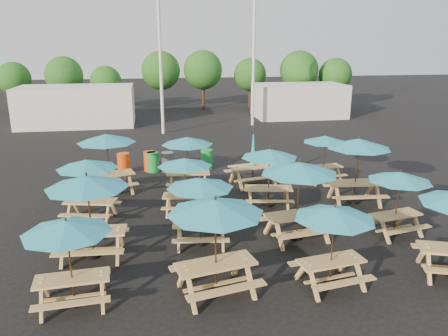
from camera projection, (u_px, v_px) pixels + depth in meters
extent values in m
plane|color=black|center=(231.00, 208.00, 15.91)|extent=(120.00, 120.00, 0.00)
cube|color=tan|center=(72.00, 278.00, 9.89)|extent=(1.70, 0.78, 0.06)
cube|color=tan|center=(71.00, 304.00, 9.40)|extent=(1.67, 0.36, 0.04)
cube|color=tan|center=(75.00, 275.00, 10.53)|extent=(1.67, 0.36, 0.04)
cylinder|color=black|center=(75.00, 303.00, 10.07)|extent=(0.33, 0.33, 0.09)
cylinder|color=brown|center=(70.00, 263.00, 9.79)|extent=(0.04, 0.04, 2.12)
cone|color=teal|center=(66.00, 227.00, 9.54)|extent=(2.12, 2.12, 0.29)
cube|color=tan|center=(91.00, 231.00, 12.11)|extent=(1.93, 0.84, 0.06)
cube|color=tan|center=(88.00, 253.00, 11.53)|extent=(1.90, 0.37, 0.04)
cube|color=tan|center=(97.00, 231.00, 12.85)|extent=(1.90, 0.37, 0.04)
cylinder|color=black|center=(94.00, 255.00, 12.31)|extent=(0.38, 0.38, 0.11)
cylinder|color=brown|center=(90.00, 217.00, 11.99)|extent=(0.05, 0.05, 2.42)
cone|color=teal|center=(87.00, 182.00, 11.70)|extent=(2.37, 2.37, 0.34)
cube|color=tan|center=(90.00, 201.00, 14.64)|extent=(1.80, 1.02, 0.06)
cube|color=tan|center=(84.00, 216.00, 14.12)|extent=(1.70, 0.61, 0.04)
cube|color=tan|center=(97.00, 202.00, 15.31)|extent=(1.70, 0.61, 0.04)
cylinder|color=black|center=(92.00, 219.00, 14.82)|extent=(0.34, 0.34, 0.09)
cylinder|color=brown|center=(89.00, 190.00, 14.53)|extent=(0.04, 0.04, 2.16)
cone|color=teal|center=(87.00, 164.00, 14.28)|extent=(2.41, 2.41, 0.30)
cube|color=tan|center=(109.00, 174.00, 17.28)|extent=(2.04, 1.28, 0.06)
cube|color=tan|center=(114.00, 187.00, 16.76)|extent=(1.90, 0.83, 0.04)
cube|color=tan|center=(106.00, 177.00, 17.96)|extent=(1.90, 0.83, 0.04)
cylinder|color=black|center=(110.00, 192.00, 17.48)|extent=(0.38, 0.38, 0.11)
cylinder|color=brown|center=(108.00, 164.00, 17.16)|extent=(0.05, 0.05, 2.44)
cone|color=teal|center=(106.00, 138.00, 16.87)|extent=(2.84, 2.84, 0.34)
cube|color=tan|center=(216.00, 264.00, 10.33)|extent=(2.01, 1.14, 0.06)
cube|color=tan|center=(227.00, 290.00, 9.80)|extent=(1.91, 0.67, 0.04)
cube|color=tan|center=(206.00, 262.00, 11.04)|extent=(1.91, 0.67, 0.04)
cylinder|color=black|center=(216.00, 291.00, 10.53)|extent=(0.38, 0.38, 0.11)
cylinder|color=brown|center=(216.00, 247.00, 10.21)|extent=(0.05, 0.05, 2.42)
cone|color=teal|center=(215.00, 207.00, 9.93)|extent=(2.69, 2.69, 0.34)
cube|color=tan|center=(201.00, 224.00, 12.88)|extent=(1.71, 0.83, 0.05)
cube|color=tan|center=(201.00, 241.00, 12.38)|extent=(1.66, 0.42, 0.04)
cube|color=tan|center=(201.00, 224.00, 13.53)|extent=(1.66, 0.42, 0.04)
cylinder|color=black|center=(201.00, 243.00, 13.06)|extent=(0.33, 0.33, 0.09)
cylinder|color=brown|center=(201.00, 212.00, 12.78)|extent=(0.04, 0.04, 2.10)
cone|color=teal|center=(200.00, 183.00, 12.53)|extent=(2.17, 2.17, 0.29)
cube|color=tan|center=(186.00, 196.00, 15.30)|extent=(1.66, 0.86, 0.05)
cube|color=tan|center=(184.00, 208.00, 14.81)|extent=(1.60, 0.47, 0.04)
cube|color=tan|center=(187.00, 197.00, 15.93)|extent=(1.60, 0.47, 0.04)
cylinder|color=black|center=(186.00, 212.00, 15.47)|extent=(0.32, 0.32, 0.09)
cylinder|color=brown|center=(185.00, 186.00, 15.20)|extent=(0.04, 0.04, 2.03)
cone|color=teal|center=(185.00, 162.00, 14.96)|extent=(2.16, 2.16, 0.28)
cube|color=tan|center=(188.00, 173.00, 17.75)|extent=(1.79, 0.82, 0.06)
cube|color=tan|center=(188.00, 184.00, 17.22)|extent=(1.75, 0.39, 0.04)
cube|color=tan|center=(188.00, 175.00, 18.44)|extent=(1.75, 0.39, 0.04)
cylinder|color=black|center=(188.00, 188.00, 17.93)|extent=(0.35, 0.35, 0.10)
cylinder|color=brown|center=(188.00, 163.00, 17.64)|extent=(0.04, 0.04, 2.22)
cone|color=teal|center=(187.00, 141.00, 17.38)|extent=(2.23, 2.23, 0.31)
cube|color=tan|center=(331.00, 261.00, 10.69)|extent=(1.73, 0.90, 0.05)
cube|color=tan|center=(344.00, 283.00, 10.22)|extent=(1.66, 0.50, 0.04)
cube|color=tan|center=(318.00, 259.00, 11.31)|extent=(1.66, 0.50, 0.04)
cylinder|color=black|center=(329.00, 284.00, 10.87)|extent=(0.33, 0.33, 0.09)
cylinder|color=brown|center=(332.00, 247.00, 10.59)|extent=(0.04, 0.04, 2.10)
cone|color=teal|center=(335.00, 213.00, 10.34)|extent=(2.25, 2.25, 0.29)
cube|color=tan|center=(297.00, 215.00, 13.24)|extent=(2.03, 1.04, 0.06)
cube|color=tan|center=(308.00, 233.00, 12.68)|extent=(1.95, 0.56, 0.04)
cube|color=tan|center=(286.00, 216.00, 13.97)|extent=(1.95, 0.56, 0.04)
cylinder|color=black|center=(296.00, 237.00, 13.44)|extent=(0.39, 0.39, 0.11)
cylinder|color=brown|center=(298.00, 201.00, 13.11)|extent=(0.05, 0.05, 2.47)
cone|color=teal|center=(300.00, 168.00, 12.82)|extent=(2.62, 2.62, 0.34)
cube|color=tan|center=(268.00, 188.00, 15.91)|extent=(1.81, 0.97, 0.06)
cube|color=tan|center=(270.00, 201.00, 15.38)|extent=(1.73, 0.54, 0.04)
cube|color=tan|center=(267.00, 190.00, 16.59)|extent=(1.73, 0.54, 0.04)
cylinder|color=black|center=(268.00, 205.00, 16.09)|extent=(0.34, 0.34, 0.10)
cylinder|color=brown|center=(269.00, 178.00, 15.80)|extent=(0.04, 0.04, 2.19)
cone|color=teal|center=(270.00, 153.00, 15.54)|extent=(2.37, 2.37, 0.30)
cube|color=tan|center=(253.00, 166.00, 18.33)|extent=(2.09, 1.16, 0.07)
cube|color=tan|center=(260.00, 178.00, 17.77)|extent=(1.98, 0.68, 0.04)
cube|color=tan|center=(246.00, 169.00, 19.06)|extent=(1.98, 0.68, 0.04)
cylinder|color=black|center=(253.00, 183.00, 18.54)|extent=(0.39, 0.39, 0.11)
cylinder|color=brown|center=(253.00, 156.00, 18.20)|extent=(0.05, 0.05, 2.52)
cone|color=teal|center=(253.00, 146.00, 18.08)|extent=(0.24, 0.24, 1.64)
cube|color=tan|center=(447.00, 248.00, 11.83)|extent=(1.80, 0.84, 0.04)
cube|color=tan|center=(396.00, 214.00, 13.60)|extent=(1.71, 0.94, 0.05)
cube|color=tan|center=(409.00, 229.00, 13.14)|extent=(1.63, 0.55, 0.04)
cube|color=tan|center=(382.00, 215.00, 14.20)|extent=(1.63, 0.55, 0.04)
cylinder|color=black|center=(393.00, 233.00, 13.77)|extent=(0.32, 0.32, 0.09)
cylinder|color=brown|center=(397.00, 203.00, 13.49)|extent=(0.04, 0.04, 2.06)
cone|color=teal|center=(400.00, 177.00, 13.25)|extent=(2.26, 2.26, 0.29)
cube|color=tan|center=(355.00, 183.00, 16.20)|extent=(2.01, 0.91, 0.07)
cube|color=tan|center=(362.00, 197.00, 15.60)|extent=(1.97, 0.43, 0.04)
cube|color=tan|center=(348.00, 185.00, 16.98)|extent=(1.97, 0.43, 0.04)
cylinder|color=black|center=(354.00, 202.00, 16.41)|extent=(0.39, 0.39, 0.11)
cylinder|color=brown|center=(356.00, 171.00, 16.08)|extent=(0.05, 0.05, 2.50)
cone|color=teal|center=(359.00, 143.00, 15.78)|extent=(2.50, 2.50, 0.35)
cube|color=tan|center=(323.00, 167.00, 18.82)|extent=(1.65, 0.80, 0.05)
cube|color=tan|center=(330.00, 176.00, 18.35)|extent=(1.61, 0.41, 0.04)
cube|color=tan|center=(317.00, 169.00, 19.43)|extent=(1.61, 0.41, 0.04)
cylinder|color=black|center=(323.00, 180.00, 18.99)|extent=(0.32, 0.32, 0.09)
cylinder|color=brown|center=(324.00, 159.00, 18.72)|extent=(0.04, 0.04, 2.03)
cone|color=teal|center=(325.00, 139.00, 18.48)|extent=(2.10, 2.10, 0.28)
cylinder|color=#E2450D|center=(124.00, 163.00, 20.09)|extent=(0.57, 0.57, 0.92)
cylinder|color=#E2450D|center=(150.00, 161.00, 20.40)|extent=(0.57, 0.57, 0.92)
cylinder|color=green|center=(153.00, 162.00, 20.27)|extent=(0.57, 0.57, 0.92)
cylinder|color=gray|center=(168.00, 162.00, 20.27)|extent=(0.57, 0.57, 0.92)
cylinder|color=green|center=(207.00, 159.00, 20.75)|extent=(0.57, 0.57, 0.92)
cylinder|color=silver|center=(160.00, 39.00, 27.18)|extent=(0.20, 0.20, 12.00)
cylinder|color=silver|center=(254.00, 39.00, 30.10)|extent=(0.20, 0.20, 12.00)
cube|color=silver|center=(77.00, 106.00, 31.31)|extent=(8.00, 4.00, 2.80)
cube|color=silver|center=(299.00, 101.00, 34.96)|extent=(7.00, 4.00, 2.60)
cylinder|color=#382314|center=(17.00, 101.00, 37.35)|extent=(0.24, 0.24, 1.92)
sphere|color=#1E5919|center=(14.00, 79.00, 36.83)|extent=(2.80, 2.80, 2.80)
cylinder|color=#382314|center=(67.00, 101.00, 36.72)|extent=(0.24, 0.24, 2.14)
sphere|color=#1E5919|center=(64.00, 75.00, 36.14)|extent=(3.11, 3.11, 3.11)
cylinder|color=#382314|center=(107.00, 102.00, 37.06)|extent=(0.24, 0.24, 1.78)
sphere|color=#1E5919|center=(106.00, 81.00, 36.58)|extent=(2.59, 2.59, 2.59)
cylinder|color=#382314|center=(162.00, 96.00, 38.73)|extent=(0.24, 0.24, 2.31)
sphere|color=#1E5919|center=(161.00, 71.00, 38.10)|extent=(3.36, 3.36, 3.36)
cylinder|color=#382314|center=(203.00, 96.00, 38.86)|extent=(0.24, 0.24, 2.35)
sphere|color=#1E5919|center=(203.00, 70.00, 38.22)|extent=(3.41, 3.41, 3.41)
cylinder|color=#382314|center=(250.00, 96.00, 39.98)|extent=(0.24, 0.24, 2.02)
sphere|color=#1E5919|center=(250.00, 75.00, 39.43)|extent=(2.94, 2.94, 2.94)
cylinder|color=#382314|center=(298.00, 96.00, 38.88)|extent=(0.24, 0.24, 2.32)
sphere|color=#1E5919|center=(299.00, 70.00, 38.25)|extent=(3.38, 3.38, 3.38)
cylinder|color=#382314|center=(334.00, 97.00, 39.48)|extent=(0.24, 0.24, 2.03)
sphere|color=#1E5919|center=(335.00, 75.00, 38.93)|extent=(2.95, 2.95, 2.95)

